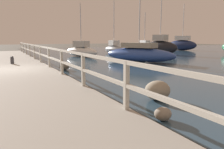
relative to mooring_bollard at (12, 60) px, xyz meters
name	(u,v)px	position (x,y,z in m)	size (l,w,h in m)	color
ground_plane	(9,74)	(-0.30, -2.55, -0.47)	(120.00, 120.00, 0.00)	#4C473D
dock_walkway	(9,72)	(-0.30, -2.55, -0.35)	(4.21, 36.00, 0.24)	#9E998E
railing	(49,54)	(1.70, -2.55, 0.49)	(0.10, 32.50, 1.07)	beige
boulder_upstream	(157,90)	(3.31, -9.74, -0.19)	(0.76, 0.68, 0.57)	gray
boulder_water_edge	(163,114)	(2.39, -11.07, -0.32)	(0.39, 0.35, 0.29)	gray
boulder_mid_strip	(64,66)	(2.55, -2.47, -0.27)	(0.55, 0.49, 0.41)	#666056
mooring_bollard	(12,60)	(0.00, 0.00, 0.00)	(0.20, 0.20, 0.47)	#333338
sailboat_blue	(139,54)	(8.79, -0.75, 0.15)	(3.93, 6.05, 4.89)	#2D4C9E
sailboat_teal	(144,47)	(17.36, 10.45, 0.16)	(1.42, 4.67, 5.25)	#1E707A
sailboat_black	(160,47)	(15.35, 4.71, 0.41)	(2.37, 4.58, 6.58)	black
sailboat_navy	(182,44)	(24.16, 10.17, 0.44)	(2.52, 4.86, 6.85)	#192347
sailboat_white	(81,50)	(6.53, 5.93, 0.13)	(2.57, 4.45, 5.09)	white
sailboat_gray	(114,49)	(11.41, 8.28, 0.13)	(1.41, 3.72, 6.00)	gray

